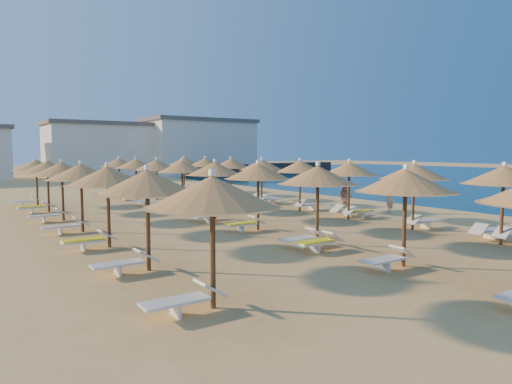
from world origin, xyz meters
TOP-DOWN VIEW (x-y plane):
  - ground at (0.00, 0.00)m, footprint 220.00×220.00m
  - jetty at (27.08, 43.46)m, footprint 30.25×8.87m
  - hotel_blocks at (2.77, 46.58)m, footprint 47.65×11.72m
  - parasol_row_east at (2.26, 2.54)m, footprint 2.98×37.37m
  - parasol_row_west at (-3.26, 2.54)m, footprint 2.98×37.37m
  - parasol_row_inland at (-9.70, 4.45)m, footprint 2.98×25.91m
  - loungers at (-2.45, 2.75)m, footprint 15.18×34.94m
  - beachgoer_a at (5.91, 1.06)m, footprint 0.60×0.71m
  - beachgoer_b at (3.63, 2.22)m, footprint 0.91×1.02m

SIDE VIEW (x-z plane):
  - ground at x=0.00m, z-range 0.00..0.00m
  - loungers at x=-2.45m, z-range 0.01..0.67m
  - jetty at x=27.08m, z-range 0.00..1.50m
  - beachgoer_a at x=5.91m, z-range 0.00..1.64m
  - beachgoer_b at x=3.63m, z-range 0.00..1.72m
  - parasol_row_inland at x=-9.70m, z-range 0.99..4.03m
  - parasol_row_east at x=2.26m, z-range 0.99..4.03m
  - parasol_row_west at x=-3.26m, z-range 0.99..4.03m
  - hotel_blocks at x=2.77m, z-range -0.35..7.75m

